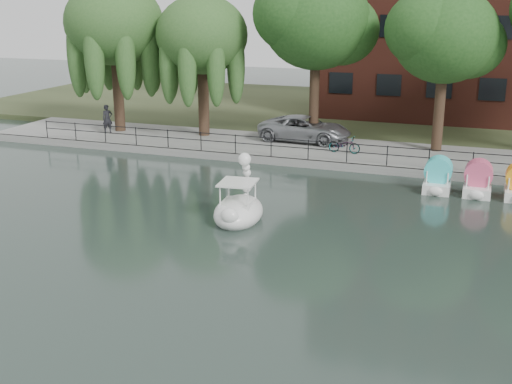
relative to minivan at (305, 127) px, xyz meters
The scene contains 13 objects.
ground_plane 17.42m from the minivan, 85.65° to the right, with size 120.00×120.00×0.00m, color #384C45.
promenade 2.14m from the minivan, 45.11° to the right, with size 40.00×6.00×0.40m, color gray.
kerb 4.59m from the minivan, 72.85° to the right, with size 40.00×0.25×0.40m, color gray.
land_strip 12.79m from the minivan, 84.06° to the left, with size 60.00×22.00×0.36m, color #47512D.
railing 4.28m from the minivan, 72.06° to the right, with size 32.00×0.05×1.00m.
willow_left 12.99m from the minivan, behind, with size 5.88×5.88×9.01m.
willow_mid 7.96m from the minivan, behind, with size 5.32×5.32×8.15m.
broadleaf_center 5.87m from the minivan, 64.77° to the left, with size 6.00×6.00×9.25m.
broadleaf_right 8.95m from the minivan, ahead, with size 5.40×5.40×8.32m.
minivan is the anchor object (origin of this frame).
bicycle 3.50m from the minivan, 37.50° to the right, with size 1.72×0.60×1.00m, color gray.
pedestrian 12.12m from the minivan, behind, with size 0.71×0.48×1.98m, color black.
swan_boat 13.09m from the minivan, 85.58° to the right, with size 2.14×3.10×2.47m.
Camera 1 is at (8.32, -17.69, 8.24)m, focal length 45.00 mm.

